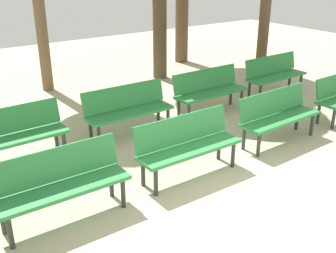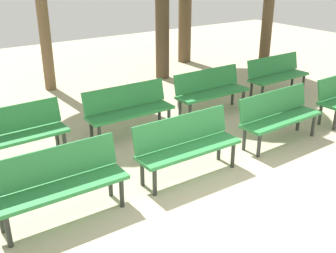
# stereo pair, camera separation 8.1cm
# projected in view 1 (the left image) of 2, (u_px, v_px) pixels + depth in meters

# --- Properties ---
(ground_plane) EXTENTS (24.42, 24.42, 0.00)m
(ground_plane) POSITION_uv_depth(u_px,v_px,m) (269.00, 224.00, 4.94)
(ground_plane) COLOR #BCAD8E
(bench_r0_c1) EXTENTS (1.60, 0.48, 0.87)m
(bench_r0_c1) POSITION_uv_depth(u_px,v_px,m) (61.00, 181.00, 4.90)
(bench_r0_c1) COLOR #2D8442
(bench_r0_c1) RESTS_ON ground_plane
(bench_r0_c2) EXTENTS (1.60, 0.48, 0.87)m
(bench_r0_c2) POSITION_uv_depth(u_px,v_px,m) (187.00, 143.00, 5.90)
(bench_r0_c2) COLOR #2D8442
(bench_r0_c2) RESTS_ON ground_plane
(bench_r0_c3) EXTENTS (1.61, 0.53, 0.87)m
(bench_r0_c3) POSITION_uv_depth(u_px,v_px,m) (277.00, 113.00, 6.98)
(bench_r0_c3) COLOR #2D8442
(bench_r0_c3) RESTS_ON ground_plane
(bench_r1_c1) EXTENTS (1.62, 0.54, 0.87)m
(bench_r1_c1) POSITION_uv_depth(u_px,v_px,m) (12.00, 133.00, 6.21)
(bench_r1_c1) COLOR #2D8442
(bench_r1_c1) RESTS_ON ground_plane
(bench_r1_c2) EXTENTS (1.60, 0.48, 0.87)m
(bench_r1_c2) POSITION_uv_depth(u_px,v_px,m) (128.00, 108.00, 7.25)
(bench_r1_c2) COLOR #2D8442
(bench_r1_c2) RESTS_ON ground_plane
(bench_r1_c3) EXTENTS (1.61, 0.50, 0.87)m
(bench_r1_c3) POSITION_uv_depth(u_px,v_px,m) (209.00, 89.00, 8.28)
(bench_r1_c3) COLOR #2D8442
(bench_r1_c3) RESTS_ON ground_plane
(bench_r1_c4) EXTENTS (1.61, 0.51, 0.87)m
(bench_r1_c4) POSITION_uv_depth(u_px,v_px,m) (274.00, 73.00, 9.39)
(bench_r1_c4) COLOR #2D8442
(bench_r1_c4) RESTS_ON ground_plane
(tree_0) EXTENTS (0.28, 0.28, 2.46)m
(tree_0) POSITION_uv_depth(u_px,v_px,m) (264.00, 29.00, 10.63)
(tree_0) COLOR brown
(tree_0) RESTS_ON ground_plane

